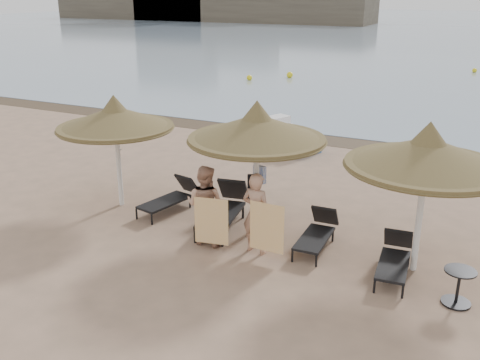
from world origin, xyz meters
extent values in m
plane|color=#A27E63|center=(0.00, 0.00, 0.00)|extent=(160.00, 160.00, 0.00)
cube|color=gray|center=(0.00, 80.00, 0.01)|extent=(200.00, 140.00, 0.03)
cube|color=#4A3824|center=(0.00, 9.40, 0.00)|extent=(200.00, 1.60, 0.01)
cube|color=brown|center=(-45.00, 78.00, 2.00)|extent=(60.00, 10.00, 4.00)
cylinder|color=white|center=(-3.36, 0.87, 1.06)|extent=(0.12, 0.12, 2.11)
cone|color=brown|center=(-3.36, 0.87, 2.33)|extent=(2.92, 2.92, 0.55)
cone|color=brown|center=(-3.36, 0.87, 2.66)|extent=(0.70, 0.70, 0.45)
cylinder|color=brown|center=(-3.36, 0.87, 2.07)|extent=(2.86, 2.86, 0.10)
cylinder|color=white|center=(0.44, 0.99, 1.12)|extent=(0.13, 0.13, 2.24)
cone|color=brown|center=(0.44, 0.99, 2.47)|extent=(3.09, 3.09, 0.59)
cone|color=brown|center=(0.44, 0.99, 2.82)|extent=(0.75, 0.75, 0.48)
cylinder|color=brown|center=(0.44, 0.99, 2.20)|extent=(3.03, 3.03, 0.11)
cylinder|color=white|center=(4.05, 0.71, 1.11)|extent=(0.13, 0.13, 2.22)
cone|color=brown|center=(4.05, 0.71, 2.46)|extent=(3.07, 3.07, 0.58)
cone|color=brown|center=(4.05, 0.71, 2.81)|extent=(0.74, 0.74, 0.48)
cylinder|color=brown|center=(4.05, 0.71, 2.18)|extent=(3.01, 3.01, 0.11)
cylinder|color=black|center=(-2.44, 0.28, 0.13)|extent=(0.05, 0.05, 0.27)
cylinder|color=black|center=(-1.92, 0.17, 0.13)|extent=(0.05, 0.05, 0.27)
cylinder|color=black|center=(-2.17, 1.59, 0.13)|extent=(0.05, 0.05, 0.27)
cylinder|color=black|center=(-1.65, 1.48, 0.13)|extent=(0.05, 0.05, 0.27)
cube|color=black|center=(-2.04, 0.93, 0.30)|extent=(0.87, 1.52, 0.06)
cube|color=black|center=(-1.87, 1.75, 0.52)|extent=(0.66, 0.51, 0.54)
cylinder|color=black|center=(-0.50, -0.20, 0.16)|extent=(0.06, 0.06, 0.32)
cylinder|color=black|center=(0.13, -0.09, 0.16)|extent=(0.06, 0.06, 0.32)
cylinder|color=black|center=(-0.76, 1.38, 0.16)|extent=(0.06, 0.06, 0.32)
cylinder|color=black|center=(-0.13, 1.48, 0.16)|extent=(0.06, 0.06, 0.32)
cube|color=black|center=(-0.33, 0.70, 0.35)|extent=(0.98, 1.81, 0.07)
cube|color=black|center=(-0.49, 1.69, 0.63)|extent=(0.78, 0.59, 0.65)
cylinder|color=black|center=(1.75, -0.08, 0.13)|extent=(0.05, 0.05, 0.26)
cylinder|color=black|center=(2.27, -0.06, 0.13)|extent=(0.05, 0.05, 0.26)
cylinder|color=black|center=(1.71, 1.20, 0.13)|extent=(0.05, 0.05, 0.26)
cylinder|color=black|center=(2.22, 1.22, 0.13)|extent=(0.05, 0.05, 0.26)
cube|color=black|center=(1.99, 0.61, 0.28)|extent=(0.61, 1.39, 0.05)
cube|color=black|center=(1.96, 1.42, 0.50)|extent=(0.58, 0.40, 0.52)
cylinder|color=black|center=(3.55, -0.53, 0.13)|extent=(0.05, 0.05, 0.25)
cylinder|color=black|center=(4.05, -0.48, 0.13)|extent=(0.05, 0.05, 0.25)
cylinder|color=black|center=(3.43, 0.73, 0.13)|extent=(0.05, 0.05, 0.25)
cylinder|color=black|center=(3.94, 0.78, 0.13)|extent=(0.05, 0.05, 0.25)
cube|color=black|center=(3.74, 0.17, 0.28)|extent=(0.68, 1.40, 0.05)
cube|color=black|center=(3.66, 0.96, 0.50)|extent=(0.59, 0.43, 0.51)
cylinder|color=black|center=(4.94, -0.24, 0.02)|extent=(0.52, 0.52, 0.04)
cylinder|color=black|center=(4.94, -0.24, 0.33)|extent=(0.06, 0.06, 0.63)
cylinder|color=black|center=(4.94, -0.24, 0.66)|extent=(0.56, 0.56, 0.03)
imported|color=tan|center=(-0.30, -0.07, 1.04)|extent=(0.99, 0.67, 2.08)
imported|color=tan|center=(0.89, 0.02, 1.03)|extent=(1.00, 0.70, 2.06)
cube|color=orange|center=(0.05, -0.42, 0.72)|extent=(0.73, 0.16, 1.04)
cube|color=orange|center=(1.24, -0.23, 0.73)|extent=(0.76, 0.03, 1.06)
cube|color=white|center=(0.44, 1.17, 1.33)|extent=(0.34, 0.20, 0.40)
cube|color=black|center=(0.44, 0.83, 1.24)|extent=(0.27, 0.18, 0.37)
cube|color=#2364B6|center=(-1.50, 7.57, 0.29)|extent=(2.69, 2.21, 0.58)
cube|color=white|center=(-1.50, 7.57, 0.66)|extent=(1.83, 1.67, 0.27)
cube|color=white|center=(-1.89, 7.74, 0.90)|extent=(0.87, 1.09, 0.37)
sphere|color=yellow|center=(-7.13, 22.62, 0.20)|extent=(0.39, 0.39, 0.39)
sphere|color=yellow|center=(3.23, 30.29, 0.15)|extent=(0.31, 0.31, 0.31)
sphere|color=yellow|center=(-9.00, 20.58, 0.17)|extent=(0.34, 0.34, 0.34)
camera|label=1|loc=(5.13, -9.36, 5.31)|focal=40.00mm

